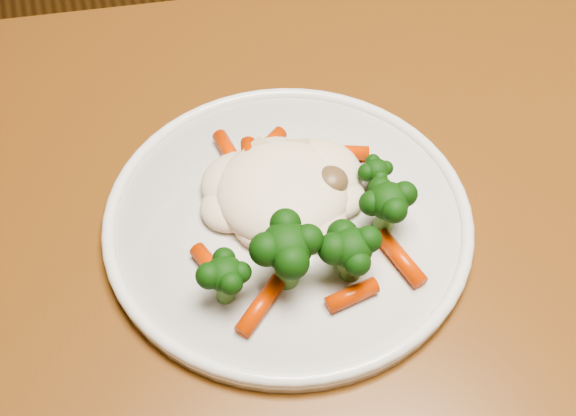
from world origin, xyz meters
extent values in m
cube|color=brown|center=(0.22, -0.19, 0.73)|extent=(1.16, 0.84, 0.04)
cube|color=brown|center=(0.74, 0.05, 0.35)|extent=(0.07, 0.07, 0.71)
cylinder|color=white|center=(0.26, -0.13, 0.76)|extent=(0.28, 0.28, 0.01)
ellipsoid|color=#F7E6C6|center=(0.26, -0.12, 0.78)|extent=(0.12, 0.11, 0.04)
ellipsoid|color=black|center=(0.20, -0.19, 0.78)|extent=(0.04, 0.04, 0.04)
ellipsoid|color=black|center=(0.24, -0.19, 0.79)|extent=(0.06, 0.06, 0.05)
ellipsoid|color=black|center=(0.28, -0.20, 0.78)|extent=(0.05, 0.05, 0.04)
ellipsoid|color=black|center=(0.32, -0.17, 0.78)|extent=(0.05, 0.05, 0.04)
ellipsoid|color=black|center=(0.33, -0.13, 0.78)|extent=(0.03, 0.03, 0.03)
cylinder|color=#E03F05|center=(0.23, -0.06, 0.77)|extent=(0.02, 0.05, 0.01)
cylinder|color=#E03F05|center=(0.26, -0.06, 0.77)|extent=(0.04, 0.03, 0.01)
cylinder|color=#E03F05|center=(0.32, -0.09, 0.77)|extent=(0.05, 0.03, 0.01)
cylinder|color=#E03F05|center=(0.19, -0.17, 0.77)|extent=(0.03, 0.04, 0.01)
cylinder|color=#E03F05|center=(0.22, -0.20, 0.77)|extent=(0.04, 0.04, 0.01)
cylinder|color=#E03F05|center=(0.28, -0.22, 0.77)|extent=(0.04, 0.02, 0.01)
cylinder|color=#E03F05|center=(0.32, -0.20, 0.77)|extent=(0.02, 0.05, 0.01)
cylinder|color=#E03F05|center=(0.28, -0.11, 0.78)|extent=(0.03, 0.05, 0.01)
cylinder|color=#E03F05|center=(0.24, -0.09, 0.78)|extent=(0.02, 0.05, 0.01)
ellipsoid|color=brown|center=(0.26, -0.12, 0.78)|extent=(0.03, 0.03, 0.02)
ellipsoid|color=brown|center=(0.29, -0.13, 0.78)|extent=(0.03, 0.03, 0.02)
ellipsoid|color=brown|center=(0.24, -0.13, 0.78)|extent=(0.02, 0.02, 0.02)
cube|color=tan|center=(0.25, -0.08, 0.78)|extent=(0.02, 0.02, 0.01)
cube|color=tan|center=(0.28, -0.09, 0.78)|extent=(0.02, 0.01, 0.01)
camera|label=1|loc=(0.16, -0.45, 1.19)|focal=45.00mm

